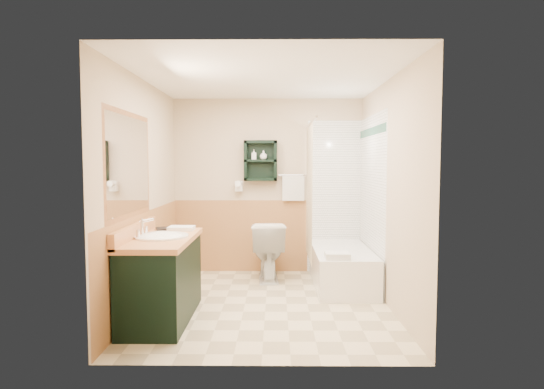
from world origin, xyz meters
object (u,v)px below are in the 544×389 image
Objects in this scene: vanity_book at (156,219)px; soap_bottle_a at (254,157)px; vanity at (162,278)px; toilet at (268,251)px; soap_bottle_b at (263,156)px; bathtub at (341,267)px; hair_dryer at (239,186)px; wall_shelf at (261,161)px.

soap_bottle_a is at bearing 37.93° from vanity_book.
soap_bottle_a is at bearing 66.90° from vanity.
vanity is 9.10× the size of soap_bottle_a.
vanity reaches higher than toilet.
vanity_book is (-0.17, 0.44, 0.52)m from vanity.
soap_bottle_b is (0.94, 1.89, 1.21)m from vanity.
bathtub is 1.81m from soap_bottle_b.
vanity is at bearing -113.10° from soap_bottle_a.
vanity is 2.30m from bathtub.
vanity is (-0.59, -1.92, -0.80)m from hair_dryer.
soap_bottle_b is at bearing -5.04° from hair_dryer.
wall_shelf is at bearing -4.76° from hair_dryer.
bathtub is 1.95× the size of toilet.
hair_dryer is 2.16m from vanity.
hair_dryer is at bearing 44.52° from vanity_book.
soap_bottle_b reaches higher than bathtub.
wall_shelf is 0.72× the size of toilet.
vanity_book is (-2.08, -0.82, 0.69)m from bathtub.
vanity_book is at bearing 40.01° from toilet.
soap_bottle_b reaches higher than vanity_book.
hair_dryer is at bearing 153.38° from bathtub.
soap_bottle_b is (1.10, 1.45, 0.69)m from vanity_book.
wall_shelf is 0.37× the size of bathtub.
vanity is 0.85× the size of bathtub.
bathtub is 6.49× the size of vanity_book.
vanity is at bearing -87.58° from vanity_book.
vanity_book is (-1.16, -1.09, 0.55)m from toilet.
toilet is at bearing -43.66° from hair_dryer.
toilet is (0.10, -0.36, -1.17)m from wall_shelf.
vanity_book is at bearing -117.19° from hair_dryer.
soap_bottle_b is (0.34, -0.03, 0.41)m from hair_dryer.
hair_dryer is (-0.30, 0.02, -0.35)m from wall_shelf.
vanity is 5.50× the size of vanity_book.
toilet is (0.40, -0.39, -0.82)m from hair_dryer.
soap_bottle_a is (0.97, 1.45, 0.67)m from vanity_book.
vanity is at bearing -146.89° from bathtub.
hair_dryer is 1.94× the size of soap_bottle_b.
bathtub is 0.97m from toilet.
soap_bottle_a is at bearing -64.55° from toilet.
wall_shelf is at bearing -77.16° from toilet.
bathtub is at bearing 3.07° from vanity_book.
wall_shelf is at bearing 148.06° from bathtub.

